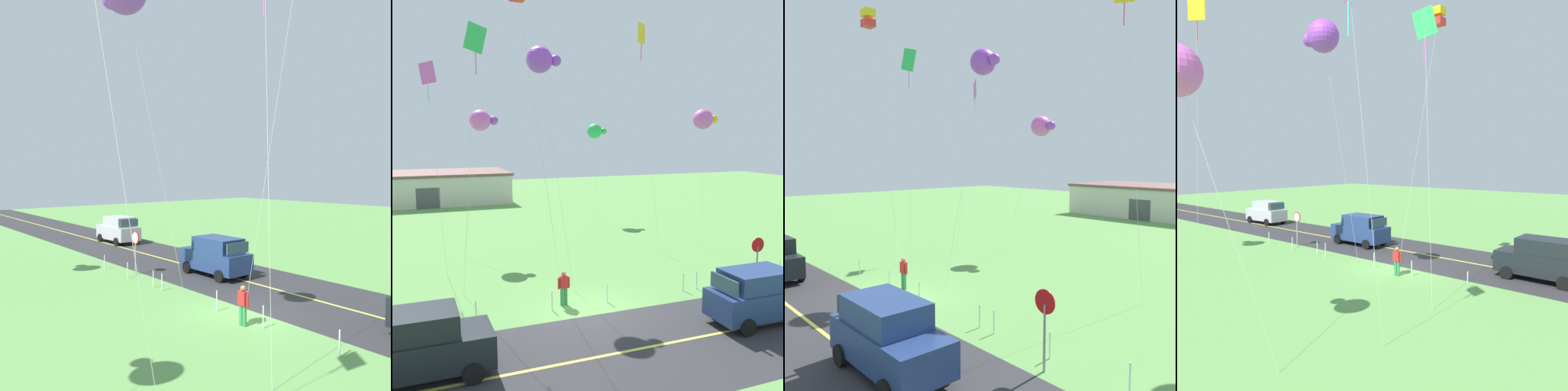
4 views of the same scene
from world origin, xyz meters
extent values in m
cube|color=#60994C|center=(0.00, 0.00, -0.05)|extent=(120.00, 120.00, 0.10)
cube|color=#2D2D30|center=(0.00, -4.00, 0.00)|extent=(120.00, 7.00, 0.00)
cube|color=#E5E04C|center=(0.00, -4.00, 0.01)|extent=(120.00, 0.16, 0.00)
cube|color=navy|center=(6.15, -3.64, 0.89)|extent=(4.40, 1.90, 1.10)
cube|color=navy|center=(5.90, -3.64, 1.84)|extent=(2.73, 1.75, 0.80)
cube|color=#334756|center=(6.98, -3.64, 1.84)|extent=(0.10, 1.62, 0.64)
cube|color=#334756|center=(4.28, -3.64, 1.84)|extent=(0.10, 1.62, 0.60)
cylinder|color=black|center=(7.58, -2.69, 0.34)|extent=(0.68, 0.22, 0.68)
cylinder|color=black|center=(7.58, -4.59, 0.34)|extent=(0.68, 0.22, 0.68)
cylinder|color=black|center=(4.72, -2.69, 0.34)|extent=(0.68, 0.22, 0.68)
cylinder|color=black|center=(4.72, -4.59, 0.34)|extent=(0.68, 0.22, 0.68)
cube|color=#B7B7BC|center=(20.09, -4.97, 0.89)|extent=(4.40, 1.90, 1.10)
cube|color=#B7B7BC|center=(19.84, -4.97, 1.84)|extent=(2.73, 1.75, 0.80)
cube|color=#334756|center=(20.93, -4.97, 1.84)|extent=(0.10, 1.62, 0.64)
cube|color=#334756|center=(18.22, -4.97, 1.84)|extent=(0.10, 1.62, 0.60)
cylinder|color=black|center=(21.52, -4.02, 0.34)|extent=(0.68, 0.22, 0.68)
cylinder|color=black|center=(21.52, -5.92, 0.34)|extent=(0.68, 0.22, 0.68)
cylinder|color=black|center=(18.66, -4.02, 0.34)|extent=(0.68, 0.22, 0.68)
cylinder|color=black|center=(18.66, -5.92, 0.34)|extent=(0.68, 0.22, 0.68)
cylinder|color=gray|center=(9.17, -0.10, 1.05)|extent=(0.08, 0.08, 2.10)
cylinder|color=red|center=(9.17, -0.10, 2.18)|extent=(0.76, 0.04, 0.76)
cylinder|color=white|center=(9.17, -0.07, 2.18)|extent=(0.62, 0.01, 0.62)
cylinder|color=#338C4C|center=(-0.95, 1.11, 0.41)|extent=(0.16, 0.16, 0.82)
cylinder|color=#338C4C|center=(-0.77, 1.11, 0.41)|extent=(0.16, 0.16, 0.82)
cube|color=red|center=(-0.86, 1.11, 1.10)|extent=(0.36, 0.22, 0.56)
cylinder|color=red|center=(-1.10, 1.11, 1.05)|extent=(0.10, 0.10, 0.52)
cylinder|color=red|center=(-0.62, 1.11, 1.05)|extent=(0.10, 0.10, 0.52)
sphere|color=#9E704C|center=(-0.86, 1.11, 1.49)|extent=(0.22, 0.22, 0.22)
cylinder|color=silver|center=(-1.88, 0.82, 6.70)|extent=(2.05, 0.59, 13.40)
cylinder|color=silver|center=(-4.55, 3.86, 6.02)|extent=(0.87, 0.51, 12.04)
cylinder|color=silver|center=(-5.68, 9.05, 5.62)|extent=(0.47, 2.12, 11.24)
cylinder|color=silver|center=(-0.11, 4.43, 5.84)|extent=(0.73, 3.19, 11.67)
sphere|color=purple|center=(0.43, 6.02, 11.67)|extent=(0.60, 0.60, 0.60)
cylinder|color=silver|center=(-4.87, 0.70, 0.45)|extent=(0.05, 0.05, 0.90)
cylinder|color=silver|center=(-1.56, 0.70, 0.45)|extent=(0.05, 0.05, 0.90)
cylinder|color=silver|center=(1.13, 0.70, 0.45)|extent=(0.05, 0.05, 0.90)
cylinder|color=silver|center=(5.30, 0.70, 0.45)|extent=(0.05, 0.05, 0.90)
cylinder|color=silver|center=(6.09, 0.70, 0.45)|extent=(0.05, 0.05, 0.90)
cylinder|color=silver|center=(8.73, 0.70, 0.45)|extent=(0.05, 0.05, 0.90)
cylinder|color=silver|center=(11.54, 0.70, 0.45)|extent=(0.05, 0.05, 0.90)
camera|label=1|loc=(-12.72, 13.07, 6.02)|focal=40.07mm
camera|label=2|loc=(-7.24, -17.76, 7.73)|focal=41.59mm
camera|label=3|loc=(17.37, -9.91, 6.44)|focal=39.77mm
camera|label=4|loc=(-13.53, 18.06, 6.31)|focal=36.29mm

